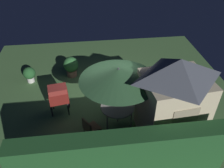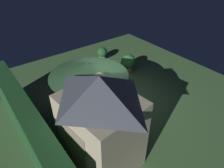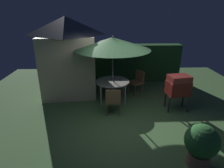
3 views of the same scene
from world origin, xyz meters
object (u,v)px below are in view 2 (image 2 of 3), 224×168
(garden_shed, at_px, (101,123))
(potted_plant_by_shed, at_px, (128,63))
(patio_umbrella, at_px, (88,69))
(potted_plant_by_grill, at_px, (102,53))
(chair_near_shed, at_px, (101,130))
(chair_toward_hedge, at_px, (61,100))
(patio_table, at_px, (91,104))
(chair_far_side, at_px, (115,97))
(bbq_grill, at_px, (80,69))

(garden_shed, xyz_separation_m, potted_plant_by_shed, (3.38, -3.94, -0.96))
(patio_umbrella, distance_m, potted_plant_by_grill, 4.95)
(chair_near_shed, bearing_deg, chair_toward_hedge, 9.50)
(potted_plant_by_grill, bearing_deg, patio_table, 140.24)
(garden_shed, distance_m, chair_far_side, 2.59)
(chair_toward_hedge, height_order, potted_plant_by_grill, chair_toward_hedge)
(garden_shed, bearing_deg, chair_near_shed, -33.73)
(patio_table, xyz_separation_m, chair_toward_hedge, (1.02, 0.69, -0.18))
(chair_near_shed, distance_m, chair_toward_hedge, 2.16)
(bbq_grill, height_order, chair_near_shed, bbq_grill)
(patio_umbrella, height_order, chair_toward_hedge, patio_umbrella)
(bbq_grill, xyz_separation_m, chair_toward_hedge, (-1.09, 1.46, -0.33))
(patio_umbrella, xyz_separation_m, chair_far_side, (-0.03, -1.04, -1.58))
(potted_plant_by_grill, bearing_deg, bbq_grill, 123.91)
(garden_shed, distance_m, chair_toward_hedge, 2.85)
(chair_far_side, bearing_deg, garden_shed, 133.27)
(patio_table, distance_m, patio_umbrella, 1.40)
(bbq_grill, bearing_deg, potted_plant_by_grill, -56.09)
(potted_plant_by_shed, bearing_deg, chair_toward_hedge, 100.14)
(garden_shed, relative_size, patio_table, 2.45)
(chair_far_side, height_order, potted_plant_by_shed, potted_plant_by_shed)
(chair_toward_hedge, bearing_deg, bbq_grill, -53.40)
(garden_shed, xyz_separation_m, chair_near_shed, (0.55, -0.37, -0.98))
(patio_umbrella, xyz_separation_m, chair_near_shed, (-1.12, 0.33, -1.58))
(garden_shed, distance_m, patio_umbrella, 1.90)
(chair_far_side, xyz_separation_m, potted_plant_by_shed, (1.74, -2.20, 0.02))
(chair_toward_hedge, xyz_separation_m, potted_plant_by_grill, (2.57, -3.67, -0.10))
(patio_table, height_order, chair_far_side, chair_far_side)
(bbq_grill, xyz_separation_m, chair_near_shed, (-3.22, 1.11, -0.33))
(chair_near_shed, bearing_deg, patio_table, -16.48)
(bbq_grill, height_order, chair_toward_hedge, bbq_grill)
(patio_table, height_order, bbq_grill, bbq_grill)
(garden_shed, relative_size, bbq_grill, 2.46)
(garden_shed, distance_m, potted_plant_by_grill, 6.50)
(chair_near_shed, bearing_deg, potted_plant_by_grill, -35.17)
(patio_umbrella, height_order, potted_plant_by_shed, patio_umbrella)
(patio_umbrella, distance_m, chair_near_shed, 1.96)
(garden_shed, relative_size, potted_plant_by_shed, 3.04)
(chair_far_side, bearing_deg, chair_toward_hedge, 58.97)
(chair_toward_hedge, relative_size, potted_plant_by_grill, 1.21)
(chair_near_shed, distance_m, potted_plant_by_grill, 5.75)
(patio_umbrella, xyz_separation_m, chair_toward_hedge, (1.02, 0.69, -1.58))
(patio_umbrella, bearing_deg, chair_near_shed, 163.52)
(patio_umbrella, distance_m, chair_toward_hedge, 2.00)
(patio_table, relative_size, bbq_grill, 1.00)
(bbq_grill, height_order, potted_plant_by_shed, bbq_grill)
(patio_table, relative_size, chair_near_shed, 1.34)
(garden_shed, xyz_separation_m, patio_umbrella, (1.66, -0.70, 0.59))
(potted_plant_by_shed, bearing_deg, potted_plant_by_grill, 7.98)
(patio_table, relative_size, potted_plant_by_grill, 1.62)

